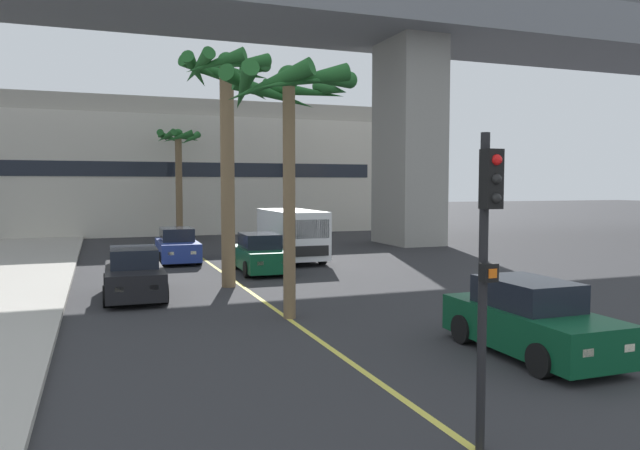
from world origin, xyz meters
name	(u,v)px	position (x,y,z in m)	size (l,w,h in m)	color
lane_stripe_center	(230,277)	(0.00, 24.00, 0.00)	(0.14, 56.00, 0.01)	#DBCC4C
bridge_overpass	(208,5)	(0.95, 33.47, 12.86)	(88.06, 8.00, 16.23)	slate
pier_building_backdrop	(164,169)	(0.00, 47.71, 4.71)	(32.90, 8.04, 9.54)	beige
car_queue_front	(134,275)	(-3.64, 20.94, 0.72)	(1.89, 4.13, 1.56)	black
car_queue_second	(260,254)	(1.46, 24.96, 0.72)	(1.93, 4.15, 1.56)	#0C4728
car_queue_third	(177,246)	(-1.30, 29.40, 0.72)	(1.90, 4.13, 1.56)	navy
car_queue_fourth	(530,320)	(3.72, 11.48, 0.72)	(1.85, 4.11, 1.56)	#0C4728
delivery_van	(292,233)	(3.72, 27.92, 1.29)	(2.19, 5.27, 2.36)	white
traffic_light_median_near	(487,248)	(0.06, 7.93, 2.71)	(0.24, 0.37, 4.20)	black
palm_tree_near_median	(288,103)	(0.03, 16.48, 5.63)	(3.67, 3.69, 6.61)	brown
palm_tree_mid_median	(179,153)	(0.32, 41.27, 5.57)	(2.96, 2.96, 7.13)	brown
palm_tree_far_median	(227,103)	(-0.45, 21.96, 6.32)	(3.23, 3.27, 8.01)	brown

